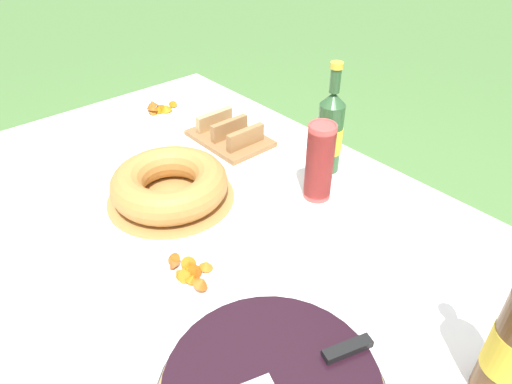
{
  "coord_description": "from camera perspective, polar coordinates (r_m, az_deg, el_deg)",
  "views": [
    {
      "loc": [
        0.72,
        -0.5,
        1.44
      ],
      "look_at": [
        0.02,
        0.11,
        0.77
      ],
      "focal_mm": 32.0,
      "sensor_mm": 36.0,
      "label": 1
    }
  ],
  "objects": [
    {
      "name": "bundt_cake",
      "position": [
        1.22,
        -10.74,
        0.93
      ],
      "size": [
        0.34,
        0.34,
        0.09
      ],
      "color": "#B78447",
      "rests_on": "tablecloth"
    },
    {
      "name": "garden_table",
      "position": [
        1.18,
        -4.95,
        -6.46
      ],
      "size": [
        1.72,
        1.09,
        0.71
      ],
      "color": "brown",
      "rests_on": "ground_plane"
    },
    {
      "name": "snack_plate_left",
      "position": [
        1.0,
        -8.37,
        -10.13
      ],
      "size": [
        0.21,
        0.21,
        0.05
      ],
      "color": "white",
      "rests_on": "tablecloth"
    },
    {
      "name": "serving_knife",
      "position": [
        0.79,
        4.11,
        -21.64
      ],
      "size": [
        0.14,
        0.36,
        0.01
      ],
      "rotation": [
        0.0,
        0.0,
        4.4
      ],
      "color": "silver",
      "rests_on": "berry_tart"
    },
    {
      "name": "snack_plate_near",
      "position": [
        1.68,
        -11.97,
        9.68
      ],
      "size": [
        0.23,
        0.23,
        0.05
      ],
      "color": "white",
      "rests_on": "tablecloth"
    },
    {
      "name": "tablecloth",
      "position": [
        1.15,
        -5.08,
        -4.66
      ],
      "size": [
        1.73,
        1.1,
        0.1
      ],
      "color": "white",
      "rests_on": "garden_table"
    },
    {
      "name": "cider_bottle_green",
      "position": [
        1.3,
        9.22,
        7.42
      ],
      "size": [
        0.07,
        0.07,
        0.32
      ],
      "color": "#2D562D",
      "rests_on": "tablecloth"
    },
    {
      "name": "cup_stack",
      "position": [
        1.18,
        7.95,
        3.7
      ],
      "size": [
        0.07,
        0.07,
        0.21
      ],
      "color": "#E04C47",
      "rests_on": "tablecloth"
    },
    {
      "name": "bread_board",
      "position": [
        1.48,
        -3.31,
        7.18
      ],
      "size": [
        0.26,
        0.18,
        0.07
      ],
      "color": "olive",
      "rests_on": "tablecloth"
    }
  ]
}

